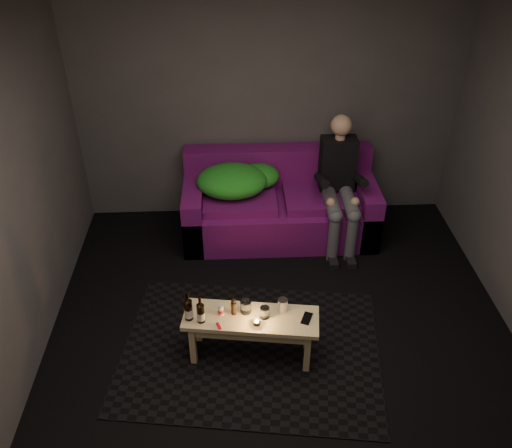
{
  "coord_description": "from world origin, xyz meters",
  "views": [
    {
      "loc": [
        -0.38,
        -3.04,
        3.46
      ],
      "look_at": [
        -0.18,
        1.05,
        0.61
      ],
      "focal_mm": 38.0,
      "sensor_mm": 36.0,
      "label": 1
    }
  ],
  "objects_px": {
    "steel_cup": "(283,305)",
    "person": "(339,181)",
    "sofa": "(279,206)",
    "beer_bottle_b": "(201,313)",
    "coffee_table": "(251,324)",
    "beer_bottle_a": "(188,309)"
  },
  "relations": [
    {
      "from": "steel_cup",
      "to": "person",
      "type": "bearing_deg",
      "value": 65.58
    },
    {
      "from": "sofa",
      "to": "beer_bottle_b",
      "type": "xyz_separation_m",
      "value": [
        -0.76,
        -1.81,
        0.22
      ]
    },
    {
      "from": "sofa",
      "to": "coffee_table",
      "type": "bearing_deg",
      "value": -101.79
    },
    {
      "from": "beer_bottle_b",
      "to": "steel_cup",
      "type": "distance_m",
      "value": 0.65
    },
    {
      "from": "person",
      "to": "coffee_table",
      "type": "height_order",
      "value": "person"
    },
    {
      "from": "beer_bottle_b",
      "to": "steel_cup",
      "type": "relative_size",
      "value": 2.26
    },
    {
      "from": "person",
      "to": "sofa",
      "type": "bearing_deg",
      "value": 164.56
    },
    {
      "from": "person",
      "to": "beer_bottle_b",
      "type": "distance_m",
      "value": 2.14
    },
    {
      "from": "steel_cup",
      "to": "coffee_table",
      "type": "bearing_deg",
      "value": -166.59
    },
    {
      "from": "person",
      "to": "beer_bottle_b",
      "type": "bearing_deg",
      "value": -129.27
    },
    {
      "from": "beer_bottle_a",
      "to": "coffee_table",
      "type": "bearing_deg",
      "value": -0.25
    },
    {
      "from": "coffee_table",
      "to": "beer_bottle_a",
      "type": "distance_m",
      "value": 0.51
    },
    {
      "from": "person",
      "to": "beer_bottle_a",
      "type": "xyz_separation_m",
      "value": [
        -1.45,
        -1.62,
        -0.16
      ]
    },
    {
      "from": "sofa",
      "to": "beer_bottle_a",
      "type": "xyz_separation_m",
      "value": [
        -0.85,
        -1.78,
        0.22
      ]
    },
    {
      "from": "person",
      "to": "coffee_table",
      "type": "xyz_separation_m",
      "value": [
        -0.96,
        -1.62,
        -0.33
      ]
    },
    {
      "from": "beer_bottle_a",
      "to": "beer_bottle_b",
      "type": "xyz_separation_m",
      "value": [
        0.1,
        -0.03,
        -0.01
      ]
    },
    {
      "from": "coffee_table",
      "to": "sofa",
      "type": "bearing_deg",
      "value": 78.21
    },
    {
      "from": "sofa",
      "to": "beer_bottle_a",
      "type": "distance_m",
      "value": 1.99
    },
    {
      "from": "coffee_table",
      "to": "beer_bottle_b",
      "type": "xyz_separation_m",
      "value": [
        -0.39,
        -0.03,
        0.17
      ]
    },
    {
      "from": "coffee_table",
      "to": "beer_bottle_b",
      "type": "distance_m",
      "value": 0.42
    },
    {
      "from": "beer_bottle_a",
      "to": "sofa",
      "type": "bearing_deg",
      "value": 64.36
    },
    {
      "from": "sofa",
      "to": "beer_bottle_a",
      "type": "bearing_deg",
      "value": -115.64
    }
  ]
}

